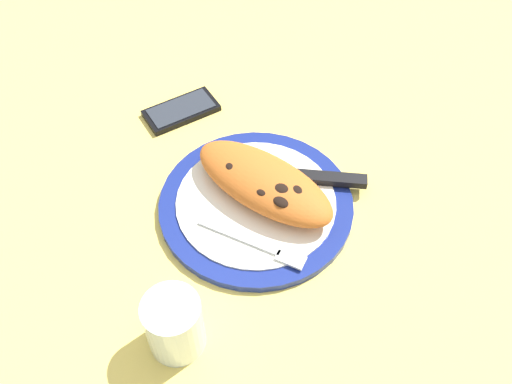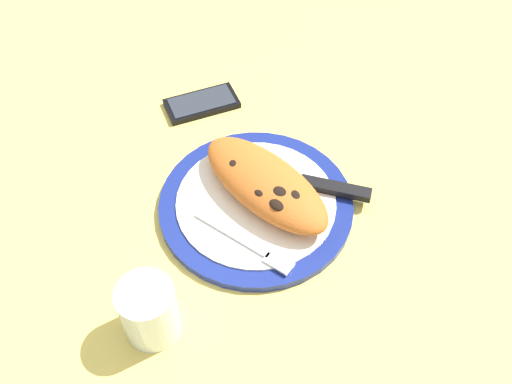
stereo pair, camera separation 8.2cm
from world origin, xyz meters
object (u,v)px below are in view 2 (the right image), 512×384
fork (250,246)px  smartphone (202,103)px  calzone (265,183)px  water_glass (150,313)px  plate (256,204)px  knife (317,185)px

fork → smartphone: bearing=135.2°
calzone → smartphone: (-19.57, 12.93, -3.54)cm
water_glass → plate: bearing=85.2°
fork → water_glass: 16.70cm
plate → calzone: 3.81cm
smartphone → water_glass: 41.58cm
plate → water_glass: size_ratio=3.22×
smartphone → knife: bearing=-17.3°
plate → calzone: calzone is taller
calzone → water_glass: (-2.55, -24.87, -0.27)cm
fork → water_glass: water_glass is taller
fork → water_glass: bearing=-108.3°
calzone → plate: bearing=-109.2°
calzone → knife: calzone is taller
calzone → knife: (6.07, 4.92, -1.99)cm
plate → knife: (6.67, 6.65, 1.35)cm
calzone → knife: 8.07cm
plate → calzone: bearing=70.8°
plate → fork: (3.26, -7.40, 1.05)cm
calzone → water_glass: size_ratio=2.80×
plate → fork: bearing=-66.3°
fork → smartphone: size_ratio=1.24×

